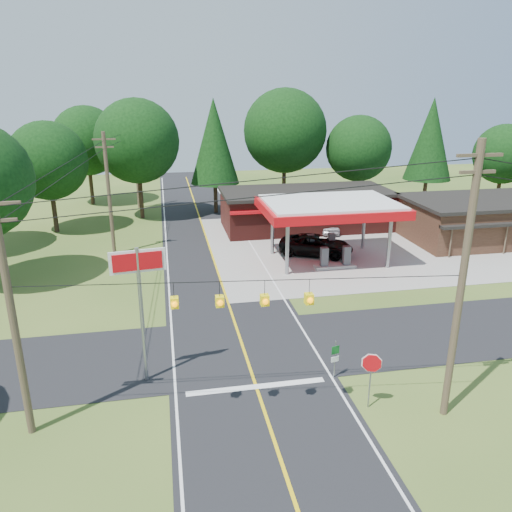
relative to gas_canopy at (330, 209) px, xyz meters
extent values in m
plane|color=#3B581F|center=(-9.00, -13.00, -4.27)|extent=(120.00, 120.00, 0.00)
cube|color=black|center=(-9.00, -13.00, -4.26)|extent=(8.00, 120.00, 0.02)
cube|color=black|center=(-9.00, -13.00, -4.25)|extent=(70.00, 7.00, 0.02)
cube|color=yellow|center=(-9.00, -13.00, -4.24)|extent=(0.15, 110.00, 0.00)
cylinder|color=gray|center=(-4.00, -2.50, -2.17)|extent=(0.28, 0.28, 4.20)
cylinder|color=gray|center=(-4.00, 2.50, -2.17)|extent=(0.28, 0.28, 4.20)
cylinder|color=gray|center=(4.00, -2.50, -2.17)|extent=(0.28, 0.28, 4.20)
cylinder|color=gray|center=(4.00, 2.50, -2.17)|extent=(0.28, 0.28, 4.20)
cube|color=red|center=(0.00, 0.00, 0.08)|extent=(10.60, 7.40, 0.70)
cube|color=white|center=(0.00, 0.00, 0.48)|extent=(10.00, 7.00, 0.25)
cube|color=#9E9B93|center=(0.00, -1.80, -4.14)|extent=(3.20, 0.90, 0.22)
cube|color=#3F3F44|center=(-0.90, -1.80, -3.32)|extent=(0.55, 0.45, 1.50)
cube|color=#3F3F44|center=(0.90, -1.80, -3.32)|extent=(0.55, 0.45, 1.50)
cube|color=#9E9B93|center=(0.00, 1.80, -4.14)|extent=(3.20, 0.90, 0.22)
cube|color=#3F3F44|center=(-0.90, 1.80, -3.32)|extent=(0.55, 0.45, 1.50)
cube|color=#3F3F44|center=(0.90, 1.80, -3.32)|extent=(0.55, 0.45, 1.50)
cube|color=#4C1915|center=(1.00, 10.00, -2.52)|extent=(16.00, 7.00, 3.50)
cube|color=black|center=(1.00, 10.00, -0.62)|extent=(16.40, 7.40, 0.30)
cube|color=red|center=(1.00, 6.40, -1.57)|extent=(16.00, 0.50, 0.25)
cylinder|color=#473828|center=(-1.50, -20.00, 1.48)|extent=(0.30, 0.30, 11.50)
cube|color=#473828|center=(-1.50, -20.00, 6.63)|extent=(1.80, 0.12, 0.12)
cube|color=#473828|center=(-1.50, -20.00, 6.03)|extent=(1.40, 0.12, 0.12)
cylinder|color=#473828|center=(-18.50, -18.00, 0.73)|extent=(0.30, 0.30, 10.00)
cylinder|color=#473828|center=(-17.00, 5.00, 0.73)|extent=(0.30, 0.30, 10.00)
cube|color=#473828|center=(-17.00, 5.00, 5.13)|extent=(1.80, 0.12, 0.12)
cube|color=#473828|center=(-17.00, 5.00, 4.53)|extent=(1.40, 0.12, 0.12)
cylinder|color=#473828|center=(-15.50, 22.00, 0.48)|extent=(0.30, 0.30, 9.50)
cube|color=yellow|center=(-12.55, -18.70, 1.23)|extent=(0.32, 0.32, 0.42)
cube|color=yellow|center=(-10.85, -18.90, 1.23)|extent=(0.32, 0.32, 0.42)
cube|color=yellow|center=(-9.15, -19.10, 1.23)|extent=(0.32, 0.32, 0.42)
cube|color=yellow|center=(-7.45, -19.30, 1.23)|extent=(0.32, 0.32, 0.42)
cylinder|color=#332316|center=(-23.00, 13.00, -2.29)|extent=(0.44, 0.44, 3.96)
sphere|color=black|center=(-23.00, 13.00, 2.55)|extent=(7.26, 7.26, 7.26)
cylinder|color=#332316|center=(-15.00, 17.00, -1.93)|extent=(0.44, 0.44, 4.68)
sphere|color=black|center=(-15.00, 17.00, 3.79)|extent=(8.58, 8.58, 8.58)
cylinder|color=#332316|center=(-7.00, 18.00, -2.11)|extent=(0.44, 0.44, 4.32)
cone|color=black|center=(-7.00, 18.00, 3.53)|extent=(5.28, 5.28, 9.00)
cylinder|color=#332316|center=(1.00, 19.00, -1.75)|extent=(0.44, 0.44, 5.04)
sphere|color=black|center=(1.00, 19.00, 4.41)|extent=(9.24, 9.24, 9.24)
cylinder|color=#332316|center=(9.00, 17.00, -2.29)|extent=(0.44, 0.44, 3.96)
sphere|color=black|center=(9.00, 17.00, 2.55)|extent=(7.26, 7.26, 7.26)
cylinder|color=#332316|center=(17.00, 16.00, -2.11)|extent=(0.44, 0.44, 4.32)
cone|color=black|center=(17.00, 16.00, 3.53)|extent=(5.28, 5.28, 9.00)
cylinder|color=#332316|center=(25.00, 14.00, -2.47)|extent=(0.44, 0.44, 3.60)
sphere|color=black|center=(25.00, 14.00, 1.93)|extent=(6.60, 6.60, 6.60)
cylinder|color=#332316|center=(-21.00, 25.00, -2.11)|extent=(0.44, 0.44, 4.32)
sphere|color=black|center=(-21.00, 25.00, 3.17)|extent=(7.92, 7.92, 7.92)
imported|color=black|center=(-0.50, 1.50, -3.43)|extent=(8.07, 8.07, 1.67)
imported|color=silver|center=(3.00, 8.00, -3.55)|extent=(5.32, 5.32, 1.43)
cylinder|color=gray|center=(-14.00, -15.00, -0.97)|extent=(0.18, 0.18, 6.59)
cube|color=white|center=(-14.00, -15.00, 1.71)|extent=(2.44, 0.41, 1.04)
cube|color=red|center=(-14.00, -15.05, 1.71)|extent=(2.14, 0.35, 0.80)
cylinder|color=gray|center=(-4.50, -19.00, -3.03)|extent=(0.07, 0.07, 2.48)
cylinder|color=gray|center=(-5.20, -16.50, -3.28)|extent=(0.06, 0.06, 1.97)
cube|color=#0C591E|center=(-5.20, -16.54, -2.75)|extent=(0.40, 0.12, 0.40)
cube|color=white|center=(-5.20, -16.54, -3.24)|extent=(0.40, 0.12, 0.27)
camera|label=1|loc=(-12.73, -36.23, 8.90)|focal=35.00mm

